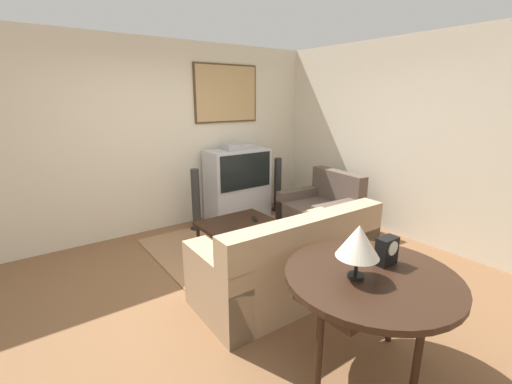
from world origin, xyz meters
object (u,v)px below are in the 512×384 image
coffee_table (236,224)px  speaker_tower_left (196,202)px  couch (288,264)px  mantel_clock (387,251)px  tv (238,184)px  armchair (321,211)px  speaker_tower_right (278,186)px  table_lamp (358,242)px  console_table (371,283)px

coffee_table → speaker_tower_left: bearing=96.5°
couch → mantel_clock: (0.01, -1.03, 0.54)m
couch → speaker_tower_left: 2.13m
tv → couch: 2.35m
armchair → speaker_tower_right: size_ratio=1.14×
coffee_table → table_lamp: size_ratio=2.50×
tv → speaker_tower_left: 0.79m
couch → speaker_tower_left: bearing=-90.4°
tv → console_table: bearing=-107.5°
couch → coffee_table: size_ratio=1.95×
console_table → speaker_tower_right: bearing=60.5°
coffee_table → mantel_clock: 2.30m
console_table → speaker_tower_right: 3.67m
armchair → console_table: (-1.79, -2.14, 0.43)m
tv → coffee_table: 1.21m
coffee_table → speaker_tower_right: speaker_tower_right is taller
coffee_table → mantel_clock: mantel_clock is taller
armchair → console_table: armchair is taller
speaker_tower_right → speaker_tower_left: bearing=180.0°
armchair → mantel_clock: bearing=-32.3°
coffee_table → mantel_clock: bearing=-93.8°
couch → armchair: couch is taller
table_lamp → speaker_tower_right: 3.74m
console_table → mantel_clock: 0.27m
armchair → console_table: 2.82m
coffee_table → table_lamp: table_lamp is taller
speaker_tower_right → armchair: bearing=-90.6°
armchair → couch: bearing=-51.3°
tv → table_lamp: tv is taller
tv → speaker_tower_left: (-0.78, -0.06, -0.15)m
speaker_tower_left → couch: bearing=-91.5°
coffee_table → console_table: bearing=-98.8°
armchair → speaker_tower_right: bearing=-175.8°
speaker_tower_left → speaker_tower_right: size_ratio=1.00×
tv → armchair: size_ratio=1.16×
speaker_tower_left → speaker_tower_right: bearing=0.0°
armchair → coffee_table: (-1.44, 0.14, 0.07)m
coffee_table → couch: bearing=-97.6°
armchair → coffee_table: 1.45m
coffee_table → speaker_tower_left: 0.93m
armchair → coffee_table: armchair is taller
armchair → mantel_clock: 2.70m
coffee_table → speaker_tower_right: bearing=32.2°
armchair → speaker_tower_left: speaker_tower_left is taller
armchair → table_lamp: (-1.92, -2.10, 0.75)m
speaker_tower_left → table_lamp: bearing=-96.9°
couch → console_table: bearing=80.8°
console_table → speaker_tower_left: (0.25, 3.19, -0.27)m
couch → speaker_tower_right: size_ratio=1.97×
speaker_tower_left → speaker_tower_right: same height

